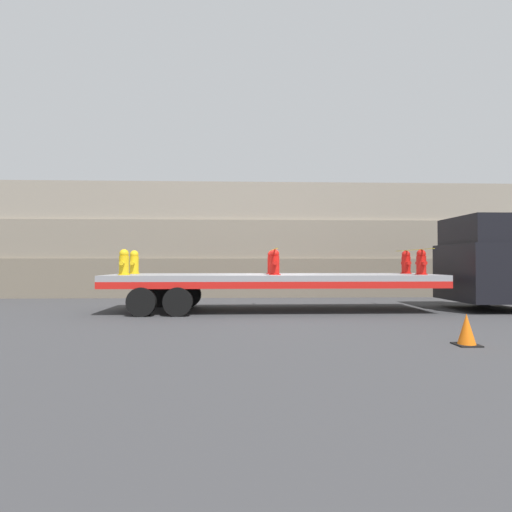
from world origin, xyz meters
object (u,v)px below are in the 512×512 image
fire_hydrant_red_near_2 (421,263)px  fire_hydrant_red_far_2 (406,263)px  fire_hydrant_yellow_near_0 (124,263)px  traffic_cone (467,330)px  fire_hydrant_red_far_1 (272,263)px  truck_cab (493,263)px  flatbed_trailer (258,280)px  fire_hydrant_red_near_1 (275,263)px  fire_hydrant_yellow_far_0 (134,263)px

fire_hydrant_red_near_2 → fire_hydrant_red_far_2: same height
fire_hydrant_red_near_2 → fire_hydrant_yellow_near_0: bearing=180.0°
fire_hydrant_red_far_2 → traffic_cone: size_ratio=1.32×
fire_hydrant_red_far_1 → fire_hydrant_red_near_2: size_ratio=1.00×
truck_cab → flatbed_trailer: 7.65m
fire_hydrant_red_far_1 → traffic_cone: (3.15, -5.95, -1.24)m
traffic_cone → truck_cab: bearing=53.4°
fire_hydrant_red_near_1 → fire_hydrant_yellow_far_0: bearing=165.9°
fire_hydrant_red_far_2 → traffic_cone: fire_hydrant_red_far_2 is taller
fire_hydrant_red_near_2 → fire_hydrant_red_far_1: bearing=165.9°
flatbed_trailer → fire_hydrant_red_far_2: (5.00, 0.57, 0.56)m
flatbed_trailer → fire_hydrant_yellow_far_0: 4.12m
fire_hydrant_yellow_near_0 → fire_hydrant_red_near_1: bearing=0.0°
fire_hydrant_yellow_far_0 → fire_hydrant_red_near_1: bearing=-14.1°
truck_cab → fire_hydrant_red_near_1: (-7.16, -0.57, 0.02)m
fire_hydrant_red_near_1 → traffic_cone: (3.15, -4.82, -1.24)m
fire_hydrant_yellow_near_0 → fire_hydrant_red_far_1: same height
traffic_cone → fire_hydrant_red_far_2: bearing=77.0°
fire_hydrant_red_far_2 → truck_cab: bearing=-12.1°
fire_hydrant_yellow_near_0 → fire_hydrant_red_far_1: (4.52, 1.13, 0.00)m
flatbed_trailer → traffic_cone: size_ratio=17.43×
fire_hydrant_yellow_far_0 → fire_hydrant_red_far_1: (4.52, 0.00, 0.00)m
flatbed_trailer → fire_hydrant_red_far_2: bearing=6.5°
flatbed_trailer → fire_hydrant_red_far_1: size_ratio=13.25×
flatbed_trailer → fire_hydrant_red_far_2: size_ratio=13.25×
truck_cab → fire_hydrant_red_near_2: bearing=-167.9°
fire_hydrant_red_near_2 → fire_hydrant_red_far_2: (0.00, 1.13, 0.00)m
fire_hydrant_yellow_near_0 → traffic_cone: size_ratio=1.32×
flatbed_trailer → fire_hydrant_red_near_1: 0.93m
truck_cab → fire_hydrant_red_far_1: bearing=175.5°
fire_hydrant_yellow_near_0 → fire_hydrant_red_far_1: size_ratio=1.00×
fire_hydrant_yellow_far_0 → fire_hydrant_red_far_2: (9.04, 0.00, 0.00)m
fire_hydrant_red_far_2 → flatbed_trailer: bearing=-173.5°
fire_hydrant_yellow_far_0 → fire_hydrant_red_near_1: (4.52, -1.13, 0.00)m
fire_hydrant_red_near_2 → flatbed_trailer: bearing=173.5°
fire_hydrant_yellow_near_0 → traffic_cone: fire_hydrant_yellow_near_0 is taller
flatbed_trailer → fire_hydrant_red_near_1: size_ratio=13.25×
fire_hydrant_yellow_far_0 → fire_hydrant_yellow_near_0: bearing=-90.0°
flatbed_trailer → fire_hydrant_red_near_1: bearing=-50.0°
truck_cab → fire_hydrant_red_far_1: 7.18m
fire_hydrant_red_near_1 → fire_hydrant_red_far_2: same height
fire_hydrant_yellow_far_0 → fire_hydrant_red_near_2: same height
fire_hydrant_yellow_near_0 → truck_cab: bearing=2.8°
fire_hydrant_yellow_near_0 → fire_hydrant_red_near_2: size_ratio=1.00×
fire_hydrant_red_near_1 → fire_hydrant_red_far_1: 1.13m
truck_cab → fire_hydrant_yellow_near_0: 11.69m
fire_hydrant_red_near_1 → fire_hydrant_red_near_2: size_ratio=1.00×
fire_hydrant_yellow_far_0 → fire_hydrant_red_near_1: same height
truck_cab → traffic_cone: truck_cab is taller
fire_hydrant_red_near_1 → fire_hydrant_red_far_1: same height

